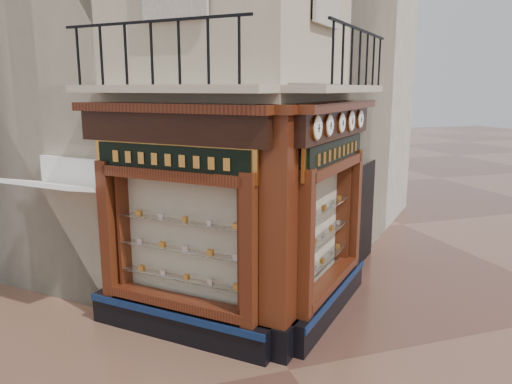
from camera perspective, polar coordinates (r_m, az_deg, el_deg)
name	(u,v)px	position (r m, az deg, el deg)	size (l,w,h in m)	color
ground	(289,370)	(8.08, 3.82, -19.64)	(80.00, 80.00, 0.00)	#523026
main_building	(196,13)	(12.92, -6.86, 19.67)	(8.00, 8.00, 12.00)	#BCAE93
neighbour_left	(89,40)	(15.05, -18.51, 16.12)	(8.00, 8.00, 11.00)	beige
neighbour_right	(259,45)	(15.90, 0.39, 16.44)	(8.00, 8.00, 11.00)	beige
shopfront_left	(176,226)	(8.33, -9.18, -3.91)	(2.86, 2.86, 3.98)	black
shopfront_right	(329,213)	(9.19, 8.40, -2.40)	(2.86, 2.86, 3.98)	black
corner_pilaster	(279,238)	(7.70, 2.60, -5.31)	(0.85, 0.85, 3.98)	black
balcony	(258,88)	(8.29, 0.24, 11.84)	(5.94, 2.97, 1.03)	#BCAE93
clock_a	(317,128)	(7.61, 6.95, 7.26)	(0.31, 0.31, 0.38)	#AB7239
clock_b	(329,126)	(8.15, 8.32, 7.52)	(0.29, 0.29, 0.36)	#AB7239
clock_c	(341,123)	(8.79, 9.70, 7.77)	(0.28, 0.28, 0.35)	#AB7239
clock_d	(351,121)	(9.36, 10.78, 7.97)	(0.31, 0.31, 0.38)	#AB7239
clock_e	(360,119)	(9.97, 11.78, 8.15)	(0.29, 0.29, 0.36)	#AB7239
awning	(67,315)	(10.34, -20.78, -13.05)	(1.69, 1.02, 0.08)	white
signboard_left	(170,159)	(8.04, -9.76, 3.69)	(2.23, 2.23, 0.60)	gold
signboard_right	(336,152)	(8.96, 9.08, 4.53)	(2.25, 2.25, 0.60)	gold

